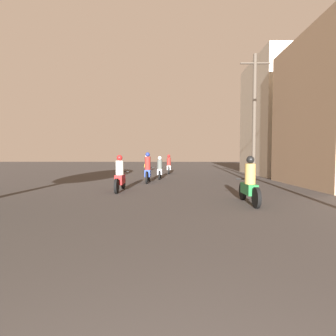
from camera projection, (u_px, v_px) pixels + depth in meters
The scene contains 8 objects.
motorcycle_green at pixel (249, 185), 8.10m from camera, with size 0.60×2.03×1.49m.
motorcycle_red at pixel (120, 177), 10.99m from camera, with size 0.60×2.07×1.52m.
motorcycle_blue at pixel (148, 171), 14.45m from camera, with size 0.60×1.92×1.67m.
motorcycle_silver at pixel (160, 170), 16.75m from camera, with size 0.60×1.84×1.45m.
motorcycle_white at pixel (169, 166), 21.41m from camera, with size 0.60×2.03×1.56m.
motorcycle_yellow at pixel (146, 165), 24.23m from camera, with size 0.60×1.98×1.57m.
building_right_far at pixel (283, 118), 20.45m from camera, with size 4.87×6.92×8.89m.
utility_pole_far at pixel (254, 116), 14.27m from camera, with size 1.60×0.20×6.98m.
Camera 1 is at (-0.05, -0.31, 1.51)m, focal length 28.00 mm.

